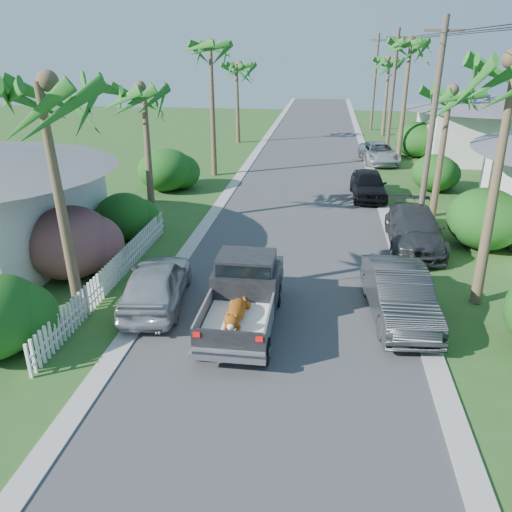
# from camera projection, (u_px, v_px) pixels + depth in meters

# --- Properties ---
(ground) EXTENTS (120.00, 120.00, 0.00)m
(ground) POSITION_uv_depth(u_px,v_px,m) (265.00, 399.00, 11.97)
(ground) COLOR #2B531F
(ground) RESTS_ON ground
(road) EXTENTS (8.00, 100.00, 0.02)m
(road) POSITION_uv_depth(u_px,v_px,m) (308.00, 168.00, 34.79)
(road) COLOR #38383A
(road) RESTS_ON ground
(curb_left) EXTENTS (0.60, 100.00, 0.06)m
(curb_left) POSITION_uv_depth(u_px,v_px,m) (247.00, 165.00, 35.33)
(curb_left) COLOR #A5A39E
(curb_left) RESTS_ON ground
(curb_right) EXTENTS (0.60, 100.00, 0.06)m
(curb_right) POSITION_uv_depth(u_px,v_px,m) (371.00, 169.00, 34.25)
(curb_right) COLOR #A5A39E
(curb_right) RESTS_ON ground
(pickup_truck) EXTENTS (1.98, 5.12, 2.06)m
(pickup_truck) POSITION_uv_depth(u_px,v_px,m) (245.00, 290.00, 15.04)
(pickup_truck) COLOR black
(pickup_truck) RESTS_ON ground
(parked_car_rn) EXTENTS (2.09, 4.89, 1.57)m
(parked_car_rn) POSITION_uv_depth(u_px,v_px,m) (399.00, 295.00, 15.26)
(parked_car_rn) COLOR #282A2D
(parked_car_rn) RESTS_ON ground
(parked_car_rm) EXTENTS (2.27, 5.33, 1.53)m
(parked_car_rm) POSITION_uv_depth(u_px,v_px,m) (415.00, 229.00, 20.82)
(parked_car_rm) COLOR #2C2F31
(parked_car_rm) RESTS_ON ground
(parked_car_rf) EXTENTS (1.95, 4.52, 1.52)m
(parked_car_rf) POSITION_uv_depth(u_px,v_px,m) (368.00, 185.00, 27.56)
(parked_car_rf) COLOR black
(parked_car_rf) RESTS_ON ground
(parked_car_rd) EXTENTS (2.88, 5.32, 1.42)m
(parked_car_rd) POSITION_uv_depth(u_px,v_px,m) (379.00, 153.00, 36.03)
(parked_car_rd) COLOR #B4B7BC
(parked_car_rd) RESTS_ON ground
(parked_car_ln) EXTENTS (2.36, 4.72, 1.54)m
(parked_car_ln) POSITION_uv_depth(u_px,v_px,m) (156.00, 283.00, 16.06)
(parked_car_ln) COLOR #AEB0B5
(parked_car_ln) RESTS_ON ground
(palm_l_a) EXTENTS (4.40, 4.40, 8.20)m
(palm_l_a) POSITION_uv_depth(u_px,v_px,m) (41.00, 83.00, 12.80)
(palm_l_a) COLOR brown
(palm_l_a) RESTS_ON ground
(palm_l_b) EXTENTS (4.40, 4.40, 7.40)m
(palm_l_b) POSITION_uv_depth(u_px,v_px,m) (142.00, 88.00, 21.40)
(palm_l_b) COLOR brown
(palm_l_b) RESTS_ON ground
(palm_l_c) EXTENTS (4.40, 4.40, 9.20)m
(palm_l_c) POSITION_uv_depth(u_px,v_px,m) (210.00, 45.00, 29.74)
(palm_l_c) COLOR brown
(palm_l_c) RESTS_ON ground
(palm_l_d) EXTENTS (4.40, 4.40, 7.70)m
(palm_l_d) POSITION_uv_depth(u_px,v_px,m) (237.00, 64.00, 41.34)
(palm_l_d) COLOR brown
(palm_l_d) RESTS_ON ground
(palm_r_b) EXTENTS (4.40, 4.40, 7.20)m
(palm_r_b) POSITION_uv_depth(u_px,v_px,m) (450.00, 91.00, 22.53)
(palm_r_b) COLOR brown
(palm_r_b) RESTS_ON ground
(palm_r_c) EXTENTS (4.40, 4.40, 9.40)m
(palm_r_c) POSITION_uv_depth(u_px,v_px,m) (411.00, 41.00, 31.79)
(palm_r_c) COLOR brown
(palm_r_c) RESTS_ON ground
(palm_r_d) EXTENTS (4.40, 4.40, 8.00)m
(palm_r_d) POSITION_uv_depth(u_px,v_px,m) (390.00, 59.00, 45.07)
(palm_r_d) COLOR brown
(palm_r_d) RESTS_ON ground
(shrub_l_b) EXTENTS (3.00, 3.30, 2.60)m
(shrub_l_b) POSITION_uv_depth(u_px,v_px,m) (70.00, 242.00, 17.92)
(shrub_l_b) COLOR #B1195A
(shrub_l_b) RESTS_ON ground
(shrub_l_c) EXTENTS (2.40, 2.64, 2.00)m
(shrub_l_c) POSITION_uv_depth(u_px,v_px,m) (124.00, 216.00, 21.64)
(shrub_l_c) COLOR #163F12
(shrub_l_c) RESTS_ON ground
(shrub_l_d) EXTENTS (3.20, 3.52, 2.40)m
(shrub_l_d) POSITION_uv_depth(u_px,v_px,m) (166.00, 170.00, 28.94)
(shrub_l_d) COLOR #163F12
(shrub_l_d) RESTS_ON ground
(shrub_r_b) EXTENTS (3.00, 3.30, 2.50)m
(shrub_r_b) POSITION_uv_depth(u_px,v_px,m) (485.00, 219.00, 20.55)
(shrub_r_b) COLOR #163F12
(shrub_r_b) RESTS_ON ground
(shrub_r_c) EXTENTS (2.60, 2.86, 2.10)m
(shrub_r_c) POSITION_uv_depth(u_px,v_px,m) (435.00, 173.00, 28.88)
(shrub_r_c) COLOR #163F12
(shrub_r_c) RESTS_ON ground
(shrub_r_d) EXTENTS (3.20, 3.52, 2.60)m
(shrub_r_d) POSITION_uv_depth(u_px,v_px,m) (417.00, 139.00, 37.85)
(shrub_r_d) COLOR #163F12
(shrub_r_d) RESTS_ON ground
(picket_fence) EXTENTS (0.10, 11.00, 1.00)m
(picket_fence) POSITION_uv_depth(u_px,v_px,m) (115.00, 271.00, 17.55)
(picket_fence) COLOR white
(picket_fence) RESTS_ON ground
(house_right_far) EXTENTS (9.00, 8.00, 4.60)m
(house_right_far) POSITION_uv_depth(u_px,v_px,m) (488.00, 130.00, 36.91)
(house_right_far) COLOR silver
(house_right_far) RESTS_ON ground
(utility_pole_b) EXTENTS (1.60, 0.26, 9.00)m
(utility_pole_b) POSITION_uv_depth(u_px,v_px,m) (432.00, 128.00, 21.35)
(utility_pole_b) COLOR brown
(utility_pole_b) RESTS_ON ground
(utility_pole_c) EXTENTS (1.60, 0.26, 9.00)m
(utility_pole_c) POSITION_uv_depth(u_px,v_px,m) (392.00, 96.00, 35.05)
(utility_pole_c) COLOR brown
(utility_pole_c) RESTS_ON ground
(utility_pole_d) EXTENTS (1.60, 0.26, 9.00)m
(utility_pole_d) POSITION_uv_depth(u_px,v_px,m) (375.00, 82.00, 48.75)
(utility_pole_d) COLOR brown
(utility_pole_d) RESTS_ON ground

